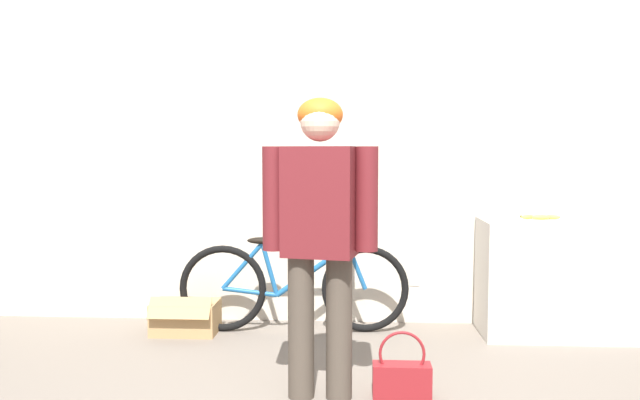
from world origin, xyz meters
The scene contains 7 objects.
wall_back centered at (0.00, 2.45, 1.30)m, with size 8.00×0.07×2.60m.
side_shelf centered at (1.55, 2.14, 0.42)m, with size 1.09×0.51×0.83m.
person centered at (-0.09, 0.91, 0.95)m, with size 0.61×0.31×1.60m.
bicycle centered at (-0.35, 2.12, 0.34)m, with size 1.68×0.46×0.71m.
banana centered at (1.42, 2.20, 0.85)m, with size 0.29×0.08×0.03m.
handbag centered at (0.35, 0.94, 0.11)m, with size 0.31×0.12×0.36m.
cardboard_box centered at (-1.14, 2.04, 0.12)m, with size 0.46×0.37×0.29m.
Camera 1 is at (0.10, -2.35, 1.32)m, focal length 35.00 mm.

